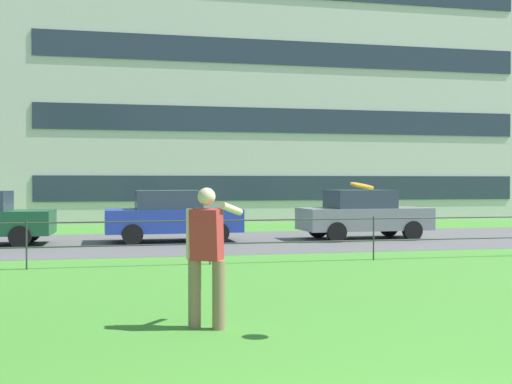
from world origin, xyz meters
TOP-DOWN VIEW (x-y plane):
  - street_strip at (0.00, 16.30)m, footprint 80.00×7.31m
  - park_fence at (0.00, 11.01)m, footprint 30.22×0.04m
  - person_thrower at (-0.91, 4.98)m, footprint 0.77×0.65m
  - frisbee at (0.76, 4.12)m, footprint 0.38×0.38m
  - car_blue_far_right at (-0.34, 16.59)m, footprint 4.04×1.88m
  - car_grey_left at (5.57, 16.19)m, footprint 4.06×1.93m
  - apartment_building_background at (5.70, 33.11)m, footprint 26.56×15.92m

SIDE VIEW (x-z plane):
  - street_strip at x=0.00m, z-range 0.00..0.01m
  - park_fence at x=0.00m, z-range 0.17..1.17m
  - car_blue_far_right at x=-0.34m, z-range 0.01..1.55m
  - car_grey_left at x=5.57m, z-range 0.01..1.55m
  - person_thrower at x=-0.91m, z-range 0.07..1.79m
  - frisbee at x=0.76m, z-range 1.70..1.78m
  - apartment_building_background at x=5.70m, z-range 0.00..18.58m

